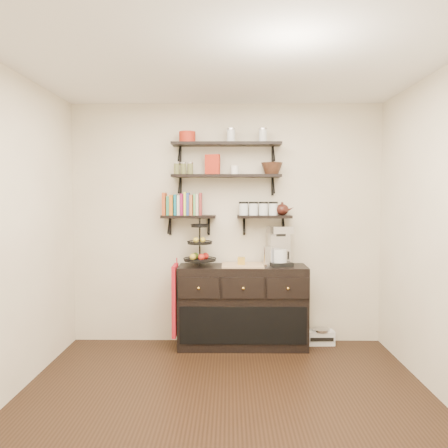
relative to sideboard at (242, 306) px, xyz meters
The scene contains 21 objects.
floor 1.59m from the sideboard, 96.71° to the right, with size 3.50×3.50×0.00m, color black.
ceiling 2.72m from the sideboard, 96.71° to the right, with size 3.50×3.50×0.02m, color white.
back_wall 0.94m from the sideboard, 127.16° to the left, with size 3.50×0.02×2.70m, color #F0E8CB.
shelf_top 1.79m from the sideboard, 149.81° to the left, with size 1.20×0.27×0.23m.
shelf_mid 1.44m from the sideboard, 149.81° to the left, with size 1.20×0.27×0.23m.
shelf_low_left 1.15m from the sideboard, 168.94° to the left, with size 0.60×0.25×0.23m.
shelf_low_right 1.01m from the sideboard, 25.80° to the left, with size 0.60×0.25×0.23m.
cookbooks 1.29m from the sideboard, 169.98° to the left, with size 0.43×0.15×0.26m.
glass_canisters 1.08m from the sideboard, 33.05° to the left, with size 0.43×0.10×0.13m.
sideboard is the anchor object (origin of this frame).
fruit_stand 0.78m from the sideboard, behind, with size 0.35×0.35×0.51m.
candle 0.50m from the sideboard, behind, with size 0.08×0.08×0.08m, color #AB8227.
coffee_maker 0.77m from the sideboard, ahead, with size 0.29×0.29×0.43m.
thermal_carafe 0.62m from the sideboard, ahead, with size 0.11×0.11×0.22m, color silver.
apron 0.74m from the sideboard, behind, with size 0.04×0.33×0.76m, color maroon.
radio 0.96m from the sideboard, ahead, with size 0.30×0.20×0.18m.
recipe_box 1.60m from the sideboard, 163.19° to the left, with size 0.16×0.06×0.22m, color #A52412.
walnut_bowl 1.55m from the sideboard, 17.27° to the left, with size 0.24×0.24×0.13m, color black, non-canonical shape.
ramekins 1.50m from the sideboard, 130.93° to the left, with size 0.09×0.09×0.10m, color white.
teapot 1.16m from the sideboard, 14.60° to the left, with size 0.20×0.15×0.15m, color black, non-canonical shape.
red_pot 1.96m from the sideboard, behind, with size 0.18×0.18×0.12m, color #A52412.
Camera 1 is at (0.03, -3.63, 1.66)m, focal length 38.00 mm.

